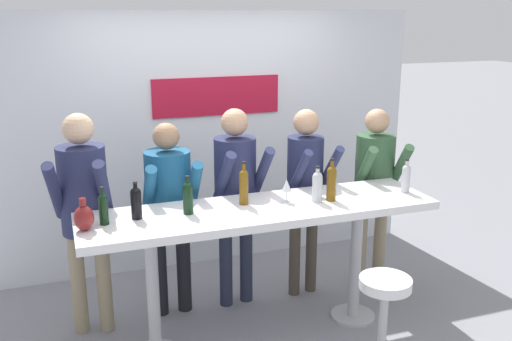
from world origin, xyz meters
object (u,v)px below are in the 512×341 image
object	(u,v)px
tasting_table	(261,225)
person_left	(169,200)
person_far_left	(84,201)
wine_bottle_6	(331,182)
person_center	(305,181)
wine_bottle_3	(103,207)
wine_bottle_4	(188,196)
decorative_vase	(84,218)
person_center_right	(374,178)
bar_stool	(383,312)
person_center_left	(236,186)
wine_glass_0	(287,186)
wine_bottle_2	(317,185)
wine_bottle_5	(136,201)
wine_bottle_1	(406,177)
wine_bottle_0	(244,185)

from	to	relation	value
tasting_table	person_left	world-z (taller)	person_left
person_far_left	wine_bottle_6	distance (m)	1.84
person_far_left	person_center	world-z (taller)	person_far_left
wine_bottle_3	wine_bottle_4	distance (m)	0.58
person_left	decorative_vase	size ratio (longest dim) A/B	7.31
person_center_right	bar_stool	bearing A→B (deg)	-111.31
person_far_left	decorative_vase	bearing A→B (deg)	-81.37
person_far_left	person_center_right	size ratio (longest dim) A/B	1.07
person_center_left	wine_glass_0	bearing A→B (deg)	-70.86
person_center_left	wine_bottle_4	xyz separation A→B (m)	(-0.51, -0.51, 0.13)
person_center_right	wine_bottle_2	distance (m)	0.99
tasting_table	wine_bottle_5	size ratio (longest dim) A/B	9.83
person_far_left	wine_glass_0	distance (m)	1.50
wine_bottle_1	bar_stool	bearing A→B (deg)	-130.11
wine_bottle_4	person_center	bearing A→B (deg)	23.59
person_left	person_far_left	bearing A→B (deg)	-172.76
tasting_table	person_center_left	world-z (taller)	person_center_left
bar_stool	person_far_left	distance (m)	2.28
person_far_left	decorative_vase	size ratio (longest dim) A/B	7.89
tasting_table	person_left	size ratio (longest dim) A/B	1.63
wine_bottle_5	bar_stool	bearing A→B (deg)	-28.32
tasting_table	wine_bottle_1	xyz separation A→B (m)	(1.20, -0.05, 0.27)
tasting_table	wine_bottle_2	distance (m)	0.52
person_center	decorative_vase	world-z (taller)	person_center
wine_bottle_4	wine_bottle_5	world-z (taller)	wine_bottle_4
person_far_left	wine_bottle_2	world-z (taller)	person_far_left
person_far_left	wine_bottle_4	distance (m)	0.83
wine_bottle_0	wine_bottle_5	xyz separation A→B (m)	(-0.79, -0.04, -0.02)
person_left	wine_bottle_5	world-z (taller)	person_left
person_center_right	decorative_vase	world-z (taller)	person_center_right
bar_stool	wine_glass_0	size ratio (longest dim) A/B	4.12
wine_bottle_1	wine_bottle_4	world-z (taller)	wine_bottle_4
person_far_left	wine_bottle_5	size ratio (longest dim) A/B	6.51
wine_bottle_4	decorative_vase	distance (m)	0.72
wine_bottle_0	wine_bottle_5	bearing A→B (deg)	-176.92
wine_bottle_6	wine_glass_0	world-z (taller)	wine_bottle_6
bar_stool	wine_bottle_6	size ratio (longest dim) A/B	2.23
tasting_table	person_center	size ratio (longest dim) A/B	1.58
person_far_left	person_left	size ratio (longest dim) A/B	1.08
wine_bottle_3	wine_glass_0	size ratio (longest dim) A/B	1.48
bar_stool	wine_bottle_5	bearing A→B (deg)	151.68
wine_bottle_0	decorative_vase	xyz separation A→B (m)	(-1.14, -0.15, -0.06)
bar_stool	decorative_vase	bearing A→B (deg)	159.28
wine_bottle_5	person_center_right	bearing A→B (deg)	11.63
bar_stool	wine_bottle_5	size ratio (longest dim) A/B	2.74
wine_bottle_4	decorative_vase	size ratio (longest dim) A/B	1.26
tasting_table	wine_glass_0	bearing A→B (deg)	10.90
decorative_vase	person_far_left	bearing A→B (deg)	87.05
wine_bottle_2	decorative_vase	world-z (taller)	wine_bottle_2
person_center_right	person_left	bearing A→B (deg)	-176.59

